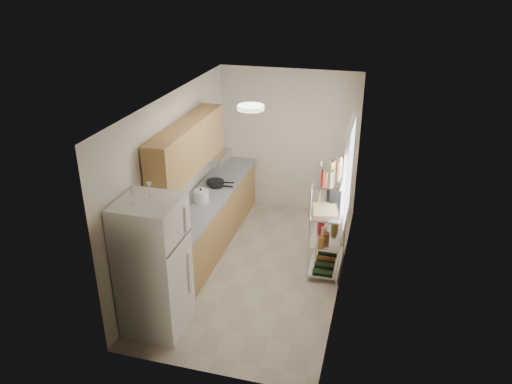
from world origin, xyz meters
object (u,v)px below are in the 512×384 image
refrigerator (153,267)px  rice_cooker (201,196)px  cutting_board (325,210)px  espresso_machine (334,193)px  frying_pan_large (215,182)px

refrigerator → rice_cooker: 1.81m
refrigerator → rice_cooker: bearing=92.1°
rice_cooker → cutting_board: size_ratio=0.53×
cutting_board → espresso_machine: espresso_machine is taller
rice_cooker → espresso_machine: bearing=8.5°
refrigerator → cutting_board: 2.55m
espresso_machine → refrigerator: bearing=-150.4°
espresso_machine → cutting_board: bearing=-120.5°
refrigerator → rice_cooker: size_ratio=7.45×
refrigerator → cutting_board: bearing=44.0°
rice_cooker → frying_pan_large: rice_cooker is taller
rice_cooker → espresso_machine: size_ratio=0.83×
espresso_machine → frying_pan_large: bearing=149.9°
frying_pan_large → cutting_board: size_ratio=0.65×
rice_cooker → frying_pan_large: 0.72m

